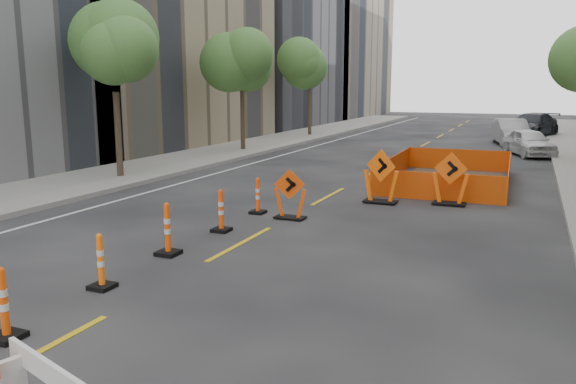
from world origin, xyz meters
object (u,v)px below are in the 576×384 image
at_px(chevron_sign_right, 450,179).
at_px(parked_car_far, 531,125).
at_px(channelizer_6, 258,196).
at_px(channelizer_2, 4,304).
at_px(parked_car_mid, 511,132).
at_px(chevron_sign_center, 381,176).
at_px(channelizer_3, 101,261).
at_px(chevron_sign_left, 290,194).
at_px(channelizer_4, 167,229).
at_px(parked_car_near, 529,142).
at_px(channelizer_5, 221,211).

xyz_separation_m(chevron_sign_right, parked_car_far, (2.11, 25.17, 0.03)).
bearing_deg(channelizer_6, channelizer_2, -88.16).
bearing_deg(channelizer_2, parked_car_mid, 79.96).
relative_size(channelizer_2, chevron_sign_center, 0.65).
height_order(channelizer_3, chevron_sign_left, chevron_sign_left).
relative_size(channelizer_2, parked_car_mid, 0.23).
xyz_separation_m(channelizer_2, chevron_sign_left, (0.81, 8.29, 0.14)).
height_order(channelizer_2, chevron_sign_center, chevron_sign_center).
distance_m(channelizer_2, chevron_sign_left, 8.33).
xyz_separation_m(channelizer_4, channelizer_6, (0.00, 4.27, -0.06)).
bearing_deg(parked_car_near, parked_car_far, 68.28).
xyz_separation_m(channelizer_5, parked_car_far, (6.83, 30.59, 0.30)).
xyz_separation_m(channelizer_2, channelizer_5, (-0.22, 6.40, -0.01)).
distance_m(chevron_sign_right, parked_car_far, 25.26).
xyz_separation_m(channelizer_3, channelizer_4, (-0.10, 2.13, 0.07)).
bearing_deg(channelizer_2, parked_car_far, 79.87).
bearing_deg(parked_car_far, channelizer_4, -82.40).
relative_size(channelizer_4, parked_car_far, 0.20).
distance_m(channelizer_5, chevron_sign_left, 2.16).
bearing_deg(chevron_sign_center, chevron_sign_right, 34.20).
relative_size(chevron_sign_left, parked_car_near, 0.34).
bearing_deg(channelizer_3, channelizer_5, 90.62).
xyz_separation_m(channelizer_6, chevron_sign_left, (1.08, -0.24, 0.17)).
bearing_deg(channelizer_2, channelizer_4, 93.69).
bearing_deg(chevron_sign_left, chevron_sign_right, 19.77).
bearing_deg(chevron_sign_center, parked_car_near, 93.45).
bearing_deg(channelizer_3, parked_car_mid, 78.91).
distance_m(channelizer_3, chevron_sign_right, 10.76).
xyz_separation_m(channelizer_3, parked_car_mid, (5.69, 29.06, 0.27)).
xyz_separation_m(chevron_sign_right, parked_car_near, (2.07, 14.01, -0.11)).
bearing_deg(parked_car_far, channelizer_2, -80.65).
distance_m(channelizer_4, channelizer_6, 4.27).
xyz_separation_m(chevron_sign_left, parked_car_mid, (4.71, 22.90, 0.09)).
height_order(channelizer_2, chevron_sign_left, chevron_sign_left).
distance_m(channelizer_5, chevron_sign_right, 7.19).
xyz_separation_m(channelizer_3, parked_car_far, (6.78, 34.86, 0.33)).
height_order(channelizer_3, parked_car_far, parked_car_far).
xyz_separation_m(channelizer_4, chevron_sign_center, (2.81, 7.02, 0.26)).
bearing_deg(chevron_sign_left, channelizer_3, -123.05).
distance_m(chevron_sign_center, parked_car_far, 26.03).
bearing_deg(parked_car_mid, chevron_sign_right, -105.98).
xyz_separation_m(channelizer_4, parked_car_far, (6.88, 32.73, 0.26)).
relative_size(channelizer_6, chevron_sign_center, 0.61).
height_order(channelizer_2, parked_car_far, parked_car_far).
bearing_deg(parked_car_far, parked_car_mid, -81.13).
bearing_deg(channelizer_4, chevron_sign_right, 57.72).
bearing_deg(channelizer_3, channelizer_2, -85.40).
distance_m(chevron_sign_center, parked_car_near, 15.10).
relative_size(channelizer_5, parked_car_mid, 0.23).
bearing_deg(channelizer_4, channelizer_6, 89.98).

